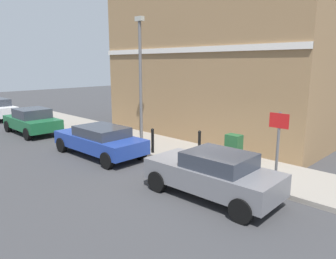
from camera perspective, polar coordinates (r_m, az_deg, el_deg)
ground at (r=10.85m, az=6.45°, el=-8.95°), size 80.00×80.00×0.00m
sidewalk at (r=16.13m, az=-6.43°, el=-1.71°), size 2.76×30.00×0.15m
corner_building at (r=18.06m, az=10.99°, el=11.15°), size 7.69×11.64×7.36m
car_grey at (r=9.29m, az=8.11°, el=-7.84°), size 1.88×4.02×1.38m
car_blue at (r=13.59m, az=-12.18°, el=-1.82°), size 1.94×4.46×1.27m
car_green at (r=19.01m, az=-23.25°, el=1.46°), size 1.92×3.93×1.41m
utility_cabinet at (r=11.86m, az=11.69°, el=-3.83°), size 0.46×0.61×1.15m
bollard_near_cabinet at (r=12.88m, az=5.67°, el=-2.28°), size 0.14×0.14×1.04m
bollard_far_kerb at (r=13.24m, az=-2.79°, el=-1.85°), size 0.14×0.14×1.04m
street_sign at (r=9.88m, az=19.21°, el=-1.56°), size 0.08×0.60×2.30m
lamppost at (r=14.81m, az=-4.97°, el=9.74°), size 0.20×0.44×5.72m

